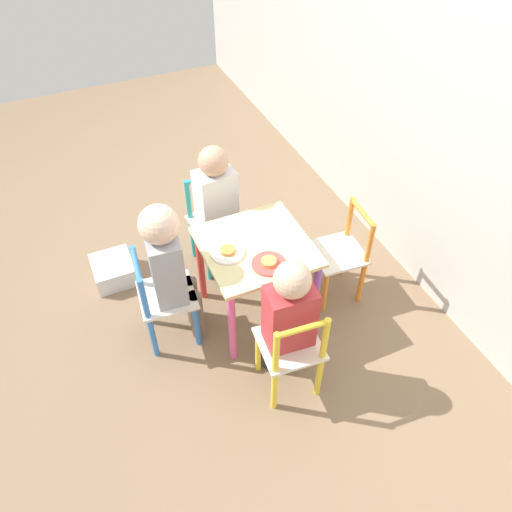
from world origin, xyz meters
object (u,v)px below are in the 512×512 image
Objects in this scene: child_front at (169,263)px; plate_front at (228,252)px; kids_table at (256,258)px; child_left at (218,202)px; storage_bin at (114,270)px; chair_yellow at (291,351)px; chair_blue at (163,299)px; plate_right at (269,263)px; child_right at (288,314)px; chair_orange at (341,255)px; chair_teal at (215,223)px.

plate_front is at bearing -92.96° from child_front.
kids_table is 0.17m from plate_front.
child_left is at bearing 165.76° from plate_front.
plate_front is at bearing 41.60° from storage_bin.
chair_yellow is 3.45× the size of plate_front.
chair_blue reaches higher than storage_bin.
plate_right is (0.19, 0.46, 0.22)m from chair_blue.
storage_bin is at bearing 160.56° from child_left.
plate_right is (0.14, 0.14, 0.00)m from plate_front.
child_right reaches higher than storage_bin.
chair_orange is at bearing -89.51° from chair_blue.
child_right is at bearing 31.98° from storage_bin.
plate_right is (0.14, 0.00, 0.10)m from kids_table.
child_front reaches higher than chair_yellow.
child_right is (0.87, 0.01, 0.18)m from chair_teal.
chair_yellow is at bearing -138.48° from child_front.
chair_yellow is 1.19m from storage_bin.
kids_table is at bearing -90.00° from child_front.
plate_right is (0.60, 0.04, 0.22)m from chair_teal.
child_front reaches higher than storage_bin.
chair_teal is 0.52m from plate_front.
chair_blue reaches higher than plate_right.
chair_teal is 0.20m from child_left.
kids_table is at bearing -90.00° from chair_orange.
chair_orange reaches higher than kids_table.
chair_blue is 0.65m from child_right.
child_left is 4.97× the size of plate_front.
chair_teal reaches higher than kids_table.
chair_orange reaches higher than storage_bin.
kids_table is 0.48m from chair_orange.
chair_yellow is 0.69× the size of child_left.
chair_orange is 3.45× the size of plate_right.
chair_blue is at bearing -41.31° from child_right.
chair_teal is at bearing 81.70° from storage_bin.
child_left is (-0.44, -0.50, 0.19)m from chair_orange.
kids_table is at bearing -90.00° from child_right.
plate_front is at bearing -90.00° from kids_table.
chair_orange is 0.66× the size of child_front.
child_left is at bearing -90.00° from chair_teal.
chair_teal is at bearing 168.27° from plate_front.
plate_front and plate_right have the same top height.
storage_bin is at bearing -138.40° from plate_front.
chair_blue is at bearing -45.35° from chair_yellow.
plate_front is (0.05, 0.32, 0.22)m from chair_blue.
child_right is (0.36, -0.50, 0.18)m from chair_orange.
chair_yellow is 3.45× the size of plate_right.
chair_orange is 0.70m from child_left.
child_right reaches higher than chair_blue.
chair_yellow is 0.72× the size of child_right.
kids_table is 3.20× the size of plate_front.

